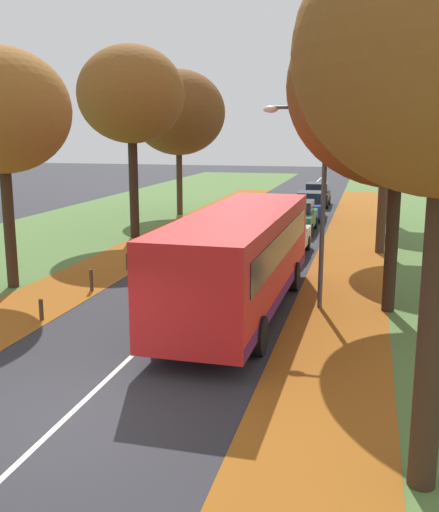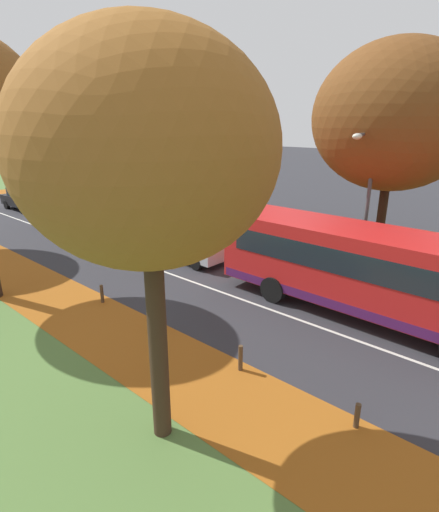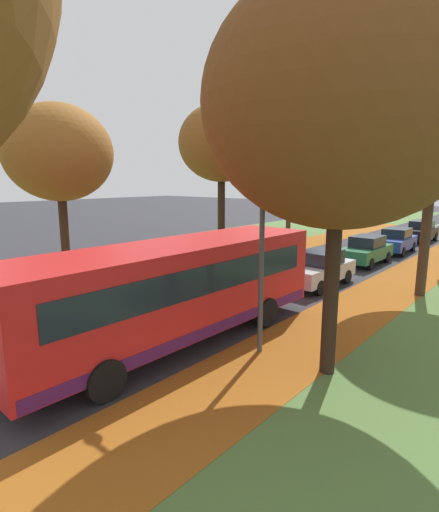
{
  "view_description": "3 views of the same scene",
  "coord_description": "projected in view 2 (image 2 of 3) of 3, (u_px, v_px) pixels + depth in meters",
  "views": [
    {
      "loc": [
        5.27,
        -9.32,
        5.26
      ],
      "look_at": [
        0.62,
        9.32,
        1.21
      ],
      "focal_mm": 42.0,
      "sensor_mm": 36.0,
      "label": 1
    },
    {
      "loc": [
        -10.76,
        2.74,
        6.34
      ],
      "look_at": [
        0.24,
        12.41,
        1.36
      ],
      "focal_mm": 28.0,
      "sensor_mm": 36.0,
      "label": 2
    },
    {
      "loc": [
        10.07,
        -0.43,
        4.79
      ],
      "look_at": [
        0.59,
        10.52,
        2.0
      ],
      "focal_mm": 28.0,
      "sensor_mm": 36.0,
      "label": 3
    }
  ],
  "objects": [
    {
      "name": "bollard_sixth",
      "position": [
        102.0,
        294.0,
        14.54
      ],
      "size": [
        0.12,
        0.12,
        0.69
      ],
      "primitive_type": "cylinder",
      "color": "#4C3823",
      "rests_on": "ground"
    },
    {
      "name": "streetlamp_right",
      "position": [
        365.0,
        196.0,
        14.58
      ],
      "size": [
        1.89,
        0.28,
        6.0
      ],
      "color": "#47474C",
      "rests_on": "ground"
    },
    {
      "name": "bollard_fourth",
      "position": [
        241.0,
        358.0,
        10.57
      ],
      "size": [
        0.12,
        0.12,
        0.74
      ],
      "primitive_type": "cylinder",
      "color": "#4C3823",
      "rests_on": "ground"
    },
    {
      "name": "tree_right_near",
      "position": [
        395.0,
        117.0,
        15.43
      ],
      "size": [
        6.3,
        6.3,
        9.31
      ],
      "color": "black",
      "rests_on": "ground"
    },
    {
      "name": "bus",
      "position": [
        367.0,
        268.0,
        13.21
      ],
      "size": [
        2.78,
        10.44,
        2.98
      ],
      "color": "red",
      "rests_on": "ground"
    },
    {
      "name": "car_black_fourth_in_line",
      "position": [
        24.0,
        199.0,
        29.7
      ],
      "size": [
        1.83,
        4.23,
        1.62
      ],
      "color": "black",
      "rests_on": "ground"
    },
    {
      "name": "road_centre_line",
      "position": [
        106.0,
        251.0,
        20.48
      ],
      "size": [
        0.12,
        80.0,
        0.01
      ],
      "primitive_type": "cube",
      "color": "silver",
      "rests_on": "ground"
    },
    {
      "name": "tree_right_mid",
      "position": [
        221.0,
        118.0,
        20.87
      ],
      "size": [
        5.47,
        5.47,
        8.95
      ],
      "color": "#422D1E",
      "rests_on": "ground"
    },
    {
      "name": "tree_left_near",
      "position": [
        147.0,
        151.0,
        6.7
      ],
      "size": [
        4.51,
        4.51,
        7.91
      ],
      "color": "#382619",
      "rests_on": "ground"
    },
    {
      "name": "bollard_fifth",
      "position": [
        160.0,
        322.0,
        12.56
      ],
      "size": [
        0.12,
        0.12,
        0.63
      ],
      "primitive_type": "cylinder",
      "color": "#4C3823",
      "rests_on": "ground"
    },
    {
      "name": "grass_verge_right",
      "position": [
        223.0,
        219.0,
        27.02
      ],
      "size": [
        12.0,
        90.0,
        0.01
      ],
      "primitive_type": "cube",
      "color": "#517538",
      "rests_on": "ground"
    },
    {
      "name": "car_green_following",
      "position": [
        111.0,
        223.0,
        22.7
      ],
      "size": [
        1.79,
        4.2,
        1.62
      ],
      "color": "#1E6038",
      "rests_on": "ground"
    },
    {
      "name": "tree_right_far",
      "position": [
        120.0,
        113.0,
        26.89
      ],
      "size": [
        4.33,
        4.33,
        8.82
      ],
      "color": "black",
      "rests_on": "ground"
    },
    {
      "name": "car_blue_third_in_line",
      "position": [
        68.0,
        211.0,
        25.83
      ],
      "size": [
        1.92,
        4.27,
        1.62
      ],
      "color": "#233D9E",
      "rests_on": "ground"
    },
    {
      "name": "leaf_litter_right",
      "position": [
        253.0,
        254.0,
        20.0
      ],
      "size": [
        2.8,
        60.0,
        0.0
      ],
      "primitive_type": "cube",
      "color": "#9E5619",
      "rests_on": "grass_verge_right"
    },
    {
      "name": "bollard_third",
      "position": [
        357.0,
        416.0,
        8.6
      ],
      "size": [
        0.12,
        0.12,
        0.6
      ],
      "primitive_type": "cylinder",
      "color": "#4C3823",
      "rests_on": "ground"
    },
    {
      "name": "car_silver_lead",
      "position": [
        188.0,
        243.0,
        19.0
      ],
      "size": [
        1.85,
        4.24,
        1.62
      ],
      "color": "#B7BABF",
      "rests_on": "ground"
    },
    {
      "name": "leaf_litter_left",
      "position": [
        90.0,
        318.0,
        13.46
      ],
      "size": [
        2.8,
        60.0,
        0.0
      ],
      "primitive_type": "cube",
      "color": "#9E5619",
      "rests_on": "grass_verge_left"
    }
  ]
}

